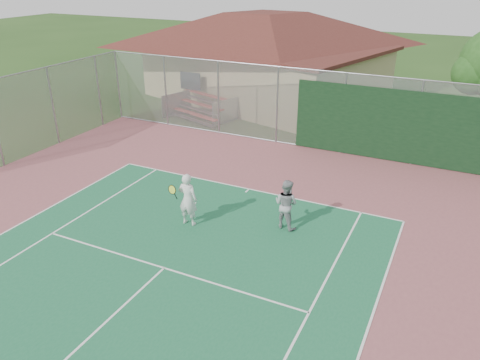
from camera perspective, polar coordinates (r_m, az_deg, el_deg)
name	(u,v)px	position (r m, az deg, el deg)	size (l,w,h in m)	color
back_fence	(345,116)	(20.48, 12.68, 7.56)	(20.08, 0.11, 3.53)	gray
side_fence_left	(53,106)	(22.79, -21.84, 8.33)	(0.08, 9.00, 3.50)	gray
clubhouse	(265,48)	(28.79, 3.07, 15.79)	(15.87, 12.63, 6.01)	tan
bleachers	(200,107)	(25.27, -4.84, 8.87)	(3.78, 2.82, 1.21)	#B43729
player_white_front	(188,200)	(14.62, -6.40, -2.41)	(0.85, 0.60, 1.73)	silver
player_grey_back	(286,205)	(14.46, 5.63, -3.01)	(0.89, 0.76, 1.61)	#95979A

